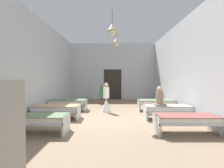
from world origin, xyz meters
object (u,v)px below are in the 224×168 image
Objects in this scene: nurse_near_aisle at (106,102)px; patient_seated_primary at (160,99)px; potted_plant at (101,92)px; bed_left_row_0 at (37,119)px; bed_right_row_2 at (156,102)px; bed_right_row_1 at (167,109)px; bed_right_row_0 at (186,119)px; bed_left_row_2 at (68,102)px; bed_left_row_1 at (57,108)px.

patient_seated_primary is (2.27, -1.54, 0.34)m from nurse_near_aisle.
patient_seated_primary is 5.10m from potted_plant.
bed_left_row_0 is 1.31× the size of potted_plant.
bed_left_row_0 and bed_right_row_2 have the same top height.
bed_right_row_1 and bed_right_row_2 have the same top height.
bed_right_row_0 is at bearing -90.00° from bed_right_row_2.
bed_right_row_1 is 1.00× the size of bed_left_row_2.
nurse_near_aisle is 2.84m from potted_plant.
bed_right_row_2 is (4.64, 0.00, 0.00)m from bed_left_row_2.
bed_right_row_1 is 1.00× the size of bed_right_row_2.
bed_right_row_0 is at bearing -63.62° from potted_plant.
bed_right_row_1 is 5.24m from potted_plant.
bed_right_row_0 is 6.00m from bed_left_row_2.
patient_seated_primary is (4.29, 1.82, 0.43)m from bed_left_row_0.
nurse_near_aisle reaches higher than patient_seated_primary.
bed_left_row_1 is 5.01m from bed_right_row_2.
bed_left_row_0 is at bearing -96.97° from nurse_near_aisle.
bed_left_row_0 is 1.00× the size of bed_left_row_1.
nurse_near_aisle is at bearing 58.93° from bed_left_row_0.
bed_right_row_0 is at bearing 0.00° from bed_left_row_0.
bed_right_row_0 is 1.00× the size of bed_right_row_1.
potted_plant reaches higher than bed_right_row_0.
bed_right_row_1 is (4.64, 0.00, 0.00)m from bed_left_row_1.
nurse_near_aisle reaches higher than bed_left_row_2.
nurse_near_aisle is at bearing 145.85° from patient_seated_primary.
bed_left_row_0 is 6.00m from bed_right_row_2.
bed_right_row_2 is 2.38× the size of patient_seated_primary.
bed_right_row_0 is 1.28× the size of nurse_near_aisle.
bed_left_row_0 is 2.38× the size of patient_seated_primary.
nurse_near_aisle reaches higher than bed_right_row_1.
bed_right_row_1 is 0.56m from patient_seated_primary.
potted_plant is at bearing 116.38° from bed_right_row_0.
bed_left_row_0 is at bearing -90.00° from bed_left_row_2.
nurse_near_aisle is (2.02, 3.36, 0.09)m from bed_left_row_0.
bed_left_row_2 is at bearing -168.22° from nurse_near_aisle.
bed_left_row_2 is 1.31× the size of potted_plant.
bed_left_row_1 is at bearing 157.73° from bed_right_row_0.
bed_left_row_2 is 4.74m from patient_seated_primary.
bed_right_row_1 is at bearing 22.27° from bed_left_row_0.
bed_right_row_0 is at bearing -22.27° from bed_left_row_1.
potted_plant reaches higher than bed_left_row_1.
nurse_near_aisle is (-2.62, 1.46, 0.09)m from bed_right_row_1.
bed_right_row_0 is 2.38× the size of patient_seated_primary.
bed_right_row_1 is at bearing -90.00° from bed_right_row_2.
bed_right_row_2 is at bearing 22.27° from bed_left_row_1.
nurse_near_aisle is 2.76m from patient_seated_primary.
nurse_near_aisle is 1.03× the size of potted_plant.
bed_right_row_0 is (4.64, 0.00, 0.00)m from bed_left_row_0.
bed_left_row_2 is at bearing 157.73° from bed_right_row_1.
bed_left_row_2 is at bearing 90.00° from bed_left_row_0.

